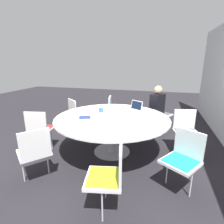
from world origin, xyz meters
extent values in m
plane|color=black|center=(0.00, 0.00, 0.00)|extent=(16.00, 16.00, 0.00)
cylinder|color=#B7B7BC|center=(0.00, 0.00, 0.01)|extent=(0.72, 0.72, 0.02)
cylinder|color=#B7B7BC|center=(0.00, 0.00, 0.36)|extent=(0.18, 0.18, 0.68)
cylinder|color=white|center=(0.00, 0.00, 0.72)|extent=(2.17, 2.17, 0.03)
cube|color=white|center=(-1.47, 0.93, 0.43)|extent=(0.60, 0.59, 0.04)
cube|color=#4C5156|center=(-1.47, 0.93, 0.46)|extent=(0.52, 0.52, 0.01)
cube|color=white|center=(-1.57, 0.76, 0.65)|extent=(0.37, 0.25, 0.40)
cylinder|color=silver|center=(-1.62, 1.02, 0.21)|extent=(0.02, 0.02, 0.41)
cylinder|color=silver|center=(-1.31, 0.83, 0.21)|extent=(0.02, 0.02, 0.41)
cube|color=white|center=(-1.41, -0.26, 0.43)|extent=(0.51, 0.49, 0.04)
cube|color=teal|center=(-1.41, -0.26, 0.46)|extent=(0.45, 0.43, 0.01)
cube|color=white|center=(-1.38, -0.45, 0.65)|extent=(0.42, 0.10, 0.40)
cylinder|color=silver|center=(-1.59, -0.29, 0.21)|extent=(0.02, 0.02, 0.41)
cylinder|color=silver|center=(-1.23, -0.23, 0.21)|extent=(0.02, 0.02, 0.41)
cube|color=white|center=(-0.89, -1.13, 0.43)|extent=(0.60, 0.61, 0.04)
cube|color=#E04C1E|center=(-0.89, -1.13, 0.46)|extent=(0.53, 0.53, 0.01)
cube|color=white|center=(-0.74, -1.25, 0.65)|extent=(0.28, 0.35, 0.40)
cylinder|color=silver|center=(-1.00, -1.27, 0.21)|extent=(0.02, 0.02, 0.41)
cylinder|color=silver|center=(-0.78, -0.98, 0.21)|extent=(0.02, 0.02, 0.41)
cube|color=white|center=(0.26, -1.41, 0.43)|extent=(0.49, 0.51, 0.04)
cube|color=red|center=(0.26, -1.41, 0.46)|extent=(0.43, 0.45, 0.01)
cube|color=white|center=(0.46, -1.37, 0.65)|extent=(0.11, 0.42, 0.40)
cylinder|color=silver|center=(0.30, -1.59, 0.21)|extent=(0.02, 0.02, 0.41)
cylinder|color=silver|center=(0.23, -1.23, 0.21)|extent=(0.02, 0.02, 0.41)
cube|color=white|center=(1.11, -0.91, 0.43)|extent=(0.61, 0.60, 0.04)
cube|color=gold|center=(1.11, -0.91, 0.46)|extent=(0.53, 0.53, 0.01)
cube|color=white|center=(1.23, -0.76, 0.65)|extent=(0.34, 0.29, 0.40)
cylinder|color=silver|center=(1.25, -1.03, 0.21)|extent=(0.02, 0.02, 0.41)
cylinder|color=silver|center=(0.97, -0.80, 0.21)|extent=(0.02, 0.02, 0.41)
cube|color=white|center=(1.40, 0.30, 0.43)|extent=(0.52, 0.50, 0.04)
cube|color=olive|center=(1.40, 0.30, 0.46)|extent=(0.46, 0.44, 0.01)
cube|color=white|center=(1.36, 0.49, 0.65)|extent=(0.42, 0.12, 0.40)
cylinder|color=silver|center=(1.58, 0.33, 0.21)|extent=(0.02, 0.02, 0.41)
cylinder|color=silver|center=(1.23, 0.26, 0.21)|extent=(0.02, 0.02, 0.41)
cube|color=white|center=(0.80, 1.19, 0.43)|extent=(0.59, 0.60, 0.04)
cube|color=teal|center=(0.80, 1.19, 0.46)|extent=(0.52, 0.53, 0.01)
cube|color=white|center=(0.64, 1.30, 0.65)|extent=(0.26, 0.36, 0.40)
cylinder|color=silver|center=(0.90, 1.34, 0.21)|extent=(0.02, 0.02, 0.41)
cylinder|color=silver|center=(0.70, 1.04, 0.21)|extent=(0.02, 0.02, 0.41)
cube|color=white|center=(-0.31, 1.40, 0.43)|extent=(0.51, 0.52, 0.04)
cube|color=#4C5156|center=(-0.31, 1.40, 0.46)|extent=(0.45, 0.46, 0.01)
cube|color=white|center=(-0.50, 1.36, 0.65)|extent=(0.12, 0.41, 0.40)
cylinder|color=silver|center=(-0.35, 1.58, 0.21)|extent=(0.02, 0.02, 0.41)
cylinder|color=silver|center=(-0.27, 1.22, 0.21)|extent=(0.02, 0.02, 0.41)
cylinder|color=black|center=(-1.29, 0.93, 0.23)|extent=(0.10, 0.10, 0.45)
cylinder|color=black|center=(-1.13, 0.84, 0.23)|extent=(0.10, 0.10, 0.45)
cube|color=black|center=(-1.26, 0.80, 0.73)|extent=(0.42, 0.38, 0.55)
sphere|color=tan|center=(-1.26, 0.80, 1.10)|extent=(0.20, 0.20, 0.20)
cube|color=silver|center=(-0.51, 0.32, 0.74)|extent=(0.35, 0.37, 0.02)
cube|color=silver|center=(-0.60, 0.38, 0.85)|extent=(0.20, 0.27, 0.20)
cube|color=black|center=(-0.60, 0.38, 0.85)|extent=(0.17, 0.24, 0.17)
cube|color=navy|center=(0.19, -0.48, 0.74)|extent=(0.22, 0.25, 0.02)
cylinder|color=#33669E|center=(-0.26, -0.31, 0.78)|extent=(0.09, 0.09, 0.09)
camera|label=1|loc=(3.06, 0.87, 1.74)|focal=28.00mm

